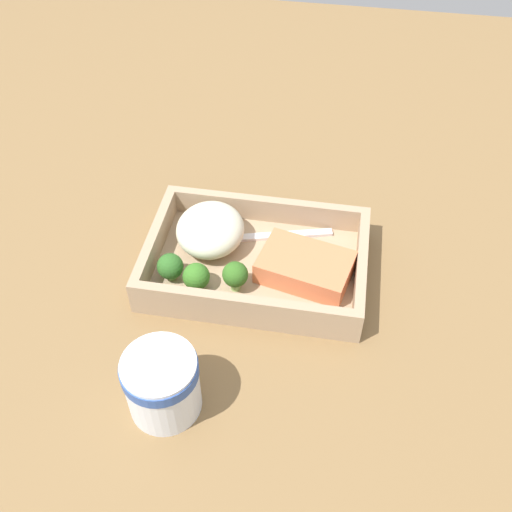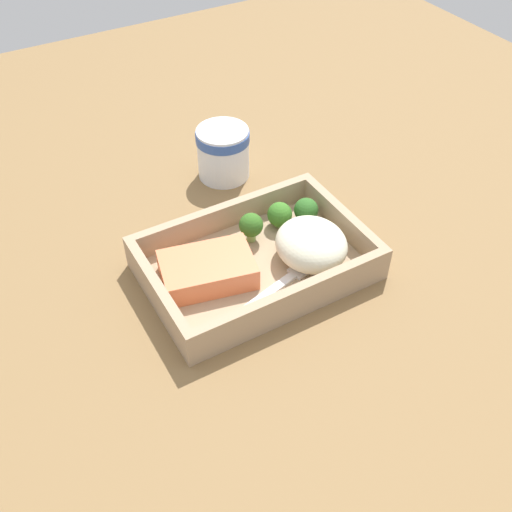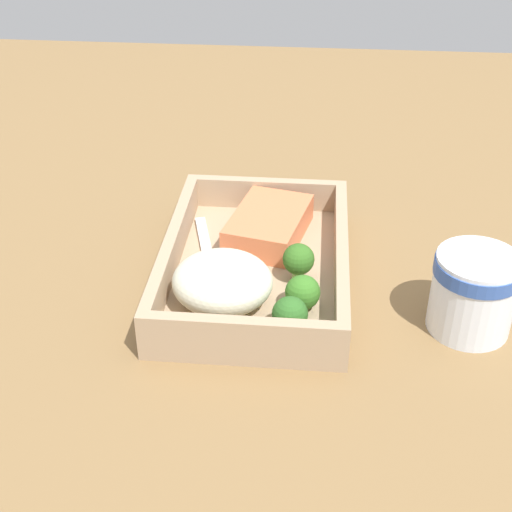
# 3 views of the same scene
# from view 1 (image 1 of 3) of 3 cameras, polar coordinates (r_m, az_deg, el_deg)

# --- Properties ---
(ground_plane) EXTENTS (1.60, 1.60, 0.02)m
(ground_plane) POSITION_cam_1_polar(r_m,az_deg,el_deg) (0.78, -0.00, -1.88)
(ground_plane) COLOR brown
(takeout_tray) EXTENTS (0.27, 0.18, 0.01)m
(takeout_tray) POSITION_cam_1_polar(r_m,az_deg,el_deg) (0.76, -0.00, -1.08)
(takeout_tray) COLOR tan
(takeout_tray) RESTS_ON ground_plane
(tray_rim) EXTENTS (0.27, 0.18, 0.04)m
(tray_rim) POSITION_cam_1_polar(r_m,az_deg,el_deg) (0.75, -0.00, 0.13)
(tray_rim) COLOR tan
(tray_rim) RESTS_ON takeout_tray
(salmon_fillet) EXTENTS (0.12, 0.10, 0.03)m
(salmon_fillet) POSITION_cam_1_polar(r_m,az_deg,el_deg) (0.74, 4.70, -1.04)
(salmon_fillet) COLOR #E47649
(salmon_fillet) RESTS_ON takeout_tray
(mashed_potatoes) EXTENTS (0.09, 0.09, 0.05)m
(mashed_potatoes) POSITION_cam_1_polar(r_m,az_deg,el_deg) (0.77, -4.38, 2.52)
(mashed_potatoes) COLOR beige
(mashed_potatoes) RESTS_ON takeout_tray
(broccoli_floret_1) EXTENTS (0.03, 0.03, 0.04)m
(broccoli_floret_1) POSITION_cam_1_polar(r_m,az_deg,el_deg) (0.71, -1.99, -1.82)
(broccoli_floret_1) COLOR #81A95B
(broccoli_floret_1) RESTS_ON takeout_tray
(broccoli_floret_2) EXTENTS (0.03, 0.03, 0.04)m
(broccoli_floret_2) POSITION_cam_1_polar(r_m,az_deg,el_deg) (0.74, -8.17, -1.02)
(broccoli_floret_2) COLOR #7EA75B
(broccoli_floret_2) RESTS_ON takeout_tray
(broccoli_floret_3) EXTENTS (0.03, 0.03, 0.04)m
(broccoli_floret_3) POSITION_cam_1_polar(r_m,az_deg,el_deg) (0.72, -5.71, -1.98)
(broccoli_floret_3) COLOR #86A35F
(broccoli_floret_3) RESTS_ON takeout_tray
(fork) EXTENTS (0.16, 0.06, 0.00)m
(fork) POSITION_cam_1_polar(r_m,az_deg,el_deg) (0.79, 0.86, 1.89)
(fork) COLOR silver
(fork) RESTS_ON takeout_tray
(paper_cup) EXTENTS (0.08, 0.08, 0.08)m
(paper_cup) POSITION_cam_1_polar(r_m,az_deg,el_deg) (0.63, -8.95, -11.79)
(paper_cup) COLOR white
(paper_cup) RESTS_ON ground_plane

